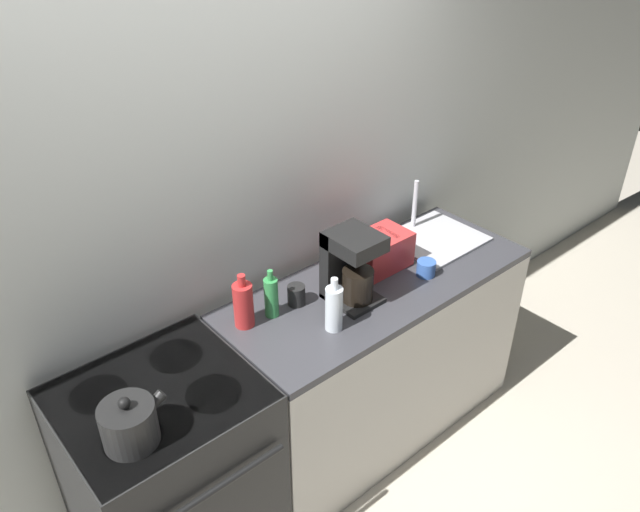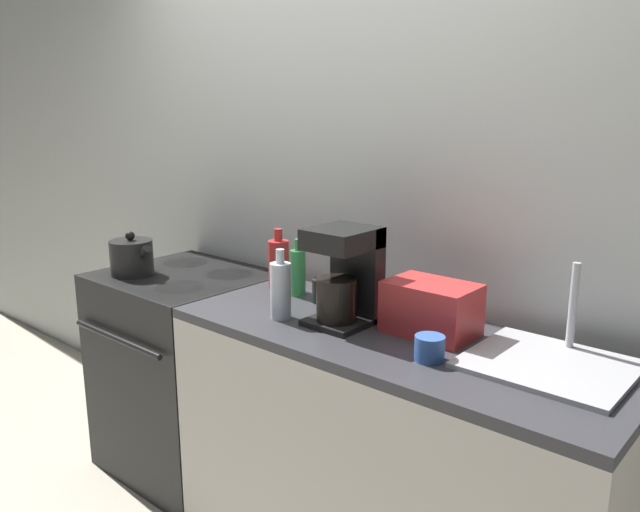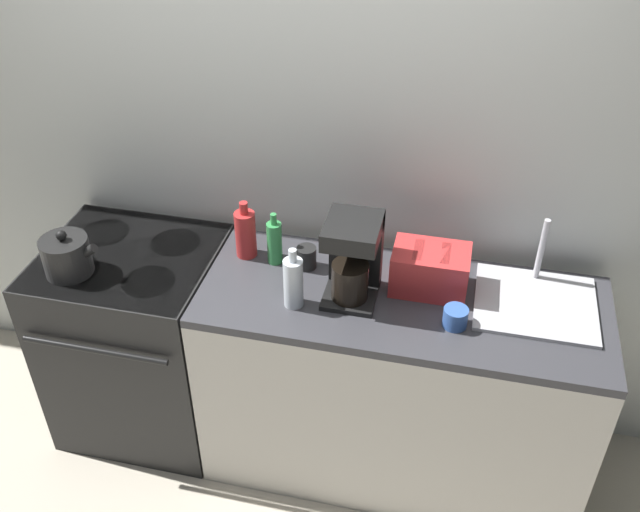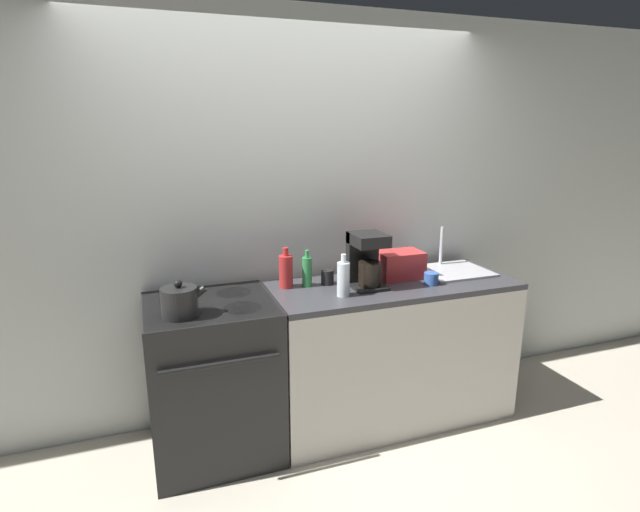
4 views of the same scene
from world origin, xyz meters
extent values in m
cube|color=silver|center=(0.00, 0.71, 1.30)|extent=(8.00, 0.05, 2.60)
cube|color=black|center=(-0.59, 0.33, 0.47)|extent=(0.72, 0.65, 0.94)
cube|color=black|center=(-0.59, 0.33, 0.93)|extent=(0.70, 0.64, 0.02)
cylinder|color=black|center=(-0.75, 0.19, 0.93)|extent=(0.21, 0.21, 0.01)
cylinder|color=black|center=(-0.43, 0.19, 0.93)|extent=(0.21, 0.21, 0.01)
cylinder|color=black|center=(-0.75, 0.46, 0.93)|extent=(0.21, 0.21, 0.01)
cylinder|color=black|center=(-0.43, 0.46, 0.93)|extent=(0.21, 0.21, 0.01)
cylinder|color=black|center=(-0.59, -0.03, 0.73)|extent=(0.61, 0.02, 0.02)
cube|color=silver|center=(0.56, 0.31, 0.45)|extent=(1.56, 0.62, 0.90)
cube|color=#38383D|center=(0.56, 0.31, 0.92)|extent=(1.56, 0.62, 0.04)
cylinder|color=black|center=(-0.76, 0.18, 1.02)|extent=(0.19, 0.19, 0.16)
sphere|color=black|center=(-0.76, 0.18, 1.11)|extent=(0.04, 0.04, 0.04)
cylinder|color=black|center=(-0.67, 0.18, 1.05)|extent=(0.11, 0.04, 0.09)
cube|color=red|center=(0.64, 0.40, 1.02)|extent=(0.29, 0.20, 0.17)
cube|color=black|center=(0.59, 0.40, 1.11)|extent=(0.03, 0.14, 0.01)
cube|color=black|center=(0.69, 0.40, 1.11)|extent=(0.03, 0.14, 0.01)
cube|color=black|center=(0.36, 0.28, 0.95)|extent=(0.20, 0.23, 0.02)
cube|color=black|center=(0.36, 0.37, 1.11)|extent=(0.20, 0.06, 0.34)
cube|color=black|center=(0.36, 0.28, 1.24)|extent=(0.20, 0.23, 0.07)
cylinder|color=black|center=(0.36, 0.25, 1.03)|extent=(0.14, 0.14, 0.15)
cube|color=#B7B7BC|center=(1.04, 0.38, 0.95)|extent=(0.45, 0.40, 0.01)
cylinder|color=silver|center=(1.04, 0.54, 1.08)|extent=(0.02, 0.02, 0.28)
cylinder|color=#B72828|center=(-0.11, 0.45, 1.04)|extent=(0.08, 0.08, 0.20)
cylinder|color=#B72828|center=(-0.11, 0.45, 1.16)|extent=(0.03, 0.03, 0.05)
cylinder|color=#338C47|center=(0.02, 0.43, 1.03)|extent=(0.06, 0.06, 0.18)
cylinder|color=#338C47|center=(0.02, 0.43, 1.14)|extent=(0.02, 0.02, 0.05)
cylinder|color=silver|center=(0.16, 0.19, 1.04)|extent=(0.07, 0.07, 0.20)
cylinder|color=silver|center=(0.16, 0.19, 1.16)|extent=(0.03, 0.03, 0.05)
cylinder|color=black|center=(0.15, 0.42, 0.98)|extent=(0.08, 0.08, 0.09)
cylinder|color=#3860B2|center=(0.76, 0.20, 0.98)|extent=(0.09, 0.09, 0.08)
camera|label=1|loc=(-1.22, -1.34, 2.59)|focal=35.00mm
camera|label=2|loc=(1.64, -1.31, 1.67)|focal=35.00mm
camera|label=3|loc=(0.72, -1.79, 2.67)|focal=40.00mm
camera|label=4|loc=(-0.89, -2.36, 1.90)|focal=28.00mm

